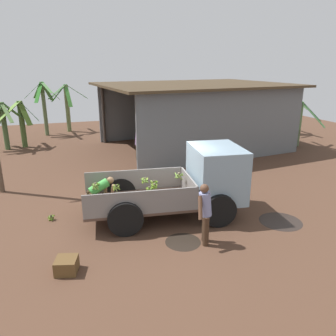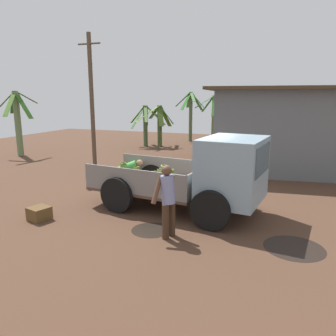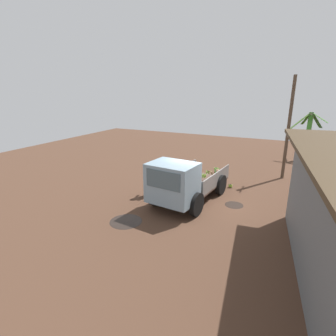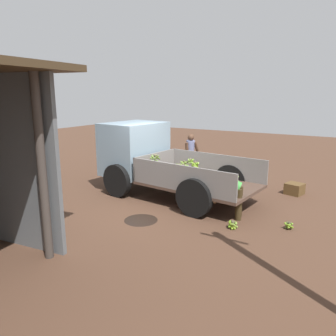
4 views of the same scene
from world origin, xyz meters
name	(u,v)px [view 4 (image 4 of 4)]	position (x,y,z in m)	size (l,w,h in m)	color
ground	(159,202)	(0.00, 0.00, 0.00)	(36.00, 36.00, 0.00)	#4F3425
mud_patch_0	(141,220)	(-0.36, 1.41, 0.00)	(0.82, 0.82, 0.01)	black
mud_patch_1	(200,184)	(-0.21, -2.31, 0.00)	(0.95, 0.95, 0.01)	#2B231C
mud_patch_2	(122,174)	(3.01, -2.10, 0.00)	(1.27, 1.27, 0.01)	black
cargo_truck	(147,156)	(0.92, -0.75, 1.12)	(4.96, 2.64, 2.12)	#503A2F
person_foreground_visitor	(190,155)	(0.30, -2.52, 0.92)	(0.52, 0.64, 1.66)	#3D291B
person_worker_loading	(229,189)	(-2.11, 0.13, 0.72)	(0.88, 0.64, 1.16)	#372A16
banana_bunch_on_ground_0	(289,225)	(-3.57, 0.13, 0.10)	(0.23, 0.21, 0.19)	#453E2C
banana_bunch_on_ground_1	(233,224)	(-2.46, 0.76, 0.11)	(0.24, 0.24, 0.21)	brown
wooden_crate_0	(294,189)	(-3.19, -2.72, 0.17)	(0.48, 0.48, 0.34)	brown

